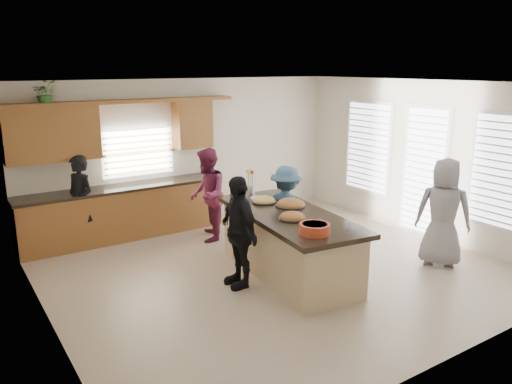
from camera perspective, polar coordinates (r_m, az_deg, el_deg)
floor at (r=7.78m, az=2.21°, el=-8.75°), size 6.50×6.50×0.00m
room_shell at (r=7.25m, az=2.36°, el=5.22°), size 6.52×6.02×2.81m
back_cabinetry at (r=9.21m, az=-15.31°, el=0.41°), size 4.08×0.66×2.46m
right_wall_glazing at (r=9.48m, az=18.86°, el=3.19°), size 0.06×4.00×2.25m
island at (r=7.46m, az=3.72°, el=-6.06°), size 1.47×2.82×0.95m
platter_front at (r=6.99m, az=4.18°, el=-2.93°), size 0.40×0.40×0.16m
platter_mid at (r=7.62m, az=4.01°, el=-1.46°), size 0.48×0.48×0.19m
platter_back at (r=7.82m, az=0.92°, el=-1.03°), size 0.40×0.40×0.16m
salad_bowl at (r=6.41m, az=6.72°, el=-4.14°), size 0.40×0.40×0.14m
clear_cup at (r=6.65m, az=10.48°, el=-3.79°), size 0.08×0.08×0.11m
plate_stack at (r=7.96m, az=0.18°, el=-0.78°), size 0.22×0.22×0.05m
flower_vase at (r=8.24m, az=-0.64°, el=1.12°), size 0.14×0.14×0.42m
potted_plant at (r=8.79m, az=-22.96°, el=10.35°), size 0.40×0.36×0.41m
woman_left_back at (r=8.93m, az=-19.42°, el=-1.09°), size 0.57×0.68×1.60m
woman_left_mid at (r=8.82m, az=-5.60°, el=-0.32°), size 0.94×1.01×1.65m
woman_left_front at (r=6.95m, az=-2.02°, el=-4.56°), size 0.46×0.96×1.59m
woman_right_back at (r=8.16m, az=3.48°, el=-2.13°), size 0.91×1.10×1.48m
woman_right_front at (r=8.20m, az=20.63°, el=-2.18°), size 0.92×0.99×1.70m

